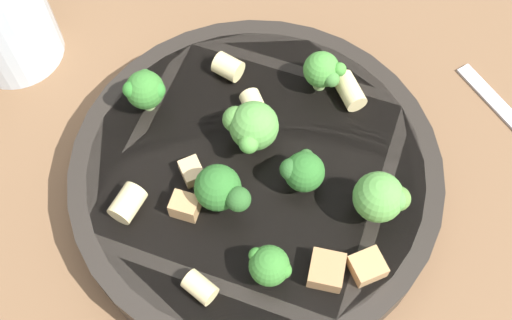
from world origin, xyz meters
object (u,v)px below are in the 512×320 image
object	(u,v)px
broccoli_floret_3	(145,90)
chicken_chunk_0	(185,206)
rigatoni_2	(350,91)
rigatoni_0	(228,67)
broccoli_floret_0	(270,266)
broccoli_floret_5	(323,70)
broccoli_floret_1	(222,192)
broccoli_floret_4	(303,171)
rigatoni_1	(128,203)
pasta_bowl	(256,176)
broccoli_floret_2	(382,198)
chicken_chunk_3	(327,270)
rigatoni_3	(200,287)
chicken_chunk_2	(367,266)
chicken_chunk_1	(192,171)
broccoli_floret_6	(252,126)
rigatoni_4	(254,106)

from	to	relation	value
broccoli_floret_3	chicken_chunk_0	distance (m)	0.09
rigatoni_2	rigatoni_0	bearing A→B (deg)	119.28
broccoli_floret_0	rigatoni_2	distance (m)	0.15
broccoli_floret_3	broccoli_floret_5	xyz separation A→B (m)	(0.10, -0.08, -0.00)
broccoli_floret_1	broccoli_floret_3	distance (m)	0.10
broccoli_floret_3	broccoli_floret_4	xyz separation A→B (m)	(0.03, -0.13, -0.00)
rigatoni_2	broccoli_floret_0	bearing A→B (deg)	-161.26
broccoli_floret_0	rigatoni_1	size ratio (longest dim) A/B	1.30
pasta_bowl	chicken_chunk_0	size ratio (longest dim) A/B	14.44
broccoli_floret_2	rigatoni_2	xyz separation A→B (m)	(0.06, 0.07, -0.02)
broccoli_floret_3	chicken_chunk_3	bearing A→B (deg)	-93.58
broccoli_floret_0	chicken_chunk_3	xyz separation A→B (m)	(0.03, -0.03, -0.01)
rigatoni_2	chicken_chunk_0	xyz separation A→B (m)	(-0.15, 0.02, -0.00)
rigatoni_3	chicken_chunk_3	bearing A→B (deg)	-39.60
broccoli_floret_5	chicken_chunk_2	bearing A→B (deg)	-128.31
broccoli_floret_2	broccoli_floret_3	size ratio (longest dim) A/B	1.18
broccoli_floret_3	rigatoni_3	world-z (taller)	broccoli_floret_3
broccoli_floret_4	rigatoni_3	world-z (taller)	broccoli_floret_4
pasta_bowl	rigatoni_1	distance (m)	0.10
rigatoni_1	rigatoni_3	world-z (taller)	rigatoni_1
broccoli_floret_0	chicken_chunk_1	size ratio (longest dim) A/B	1.70
rigatoni_2	chicken_chunk_3	world-z (taller)	rigatoni_2
rigatoni_0	broccoli_floret_6	bearing A→B (deg)	-120.82
chicken_chunk_1	rigatoni_3	bearing A→B (deg)	-131.22
rigatoni_0	chicken_chunk_2	bearing A→B (deg)	-106.68
broccoli_floret_5	chicken_chunk_2	xyz separation A→B (m)	(-0.09, -0.12, -0.01)
broccoli_floret_0	rigatoni_4	distance (m)	0.13
pasta_bowl	broccoli_floret_1	world-z (taller)	broccoli_floret_1
broccoli_floret_4	broccoli_floret_0	bearing A→B (deg)	-156.76
broccoli_floret_0	rigatoni_2	xyz separation A→B (m)	(0.14, 0.05, -0.01)
rigatoni_0	rigatoni_4	distance (m)	0.04
pasta_bowl	chicken_chunk_2	xyz separation A→B (m)	(-0.01, -0.10, 0.02)
broccoli_floret_1	chicken_chunk_1	xyz separation A→B (m)	(0.00, 0.03, -0.02)
rigatoni_0	pasta_bowl	bearing A→B (deg)	-122.80
rigatoni_1	broccoli_floret_2	bearing A→B (deg)	-48.78
rigatoni_4	chicken_chunk_0	distance (m)	0.09
broccoli_floret_3	rigatoni_3	xyz separation A→B (m)	(-0.07, -0.13, -0.01)
rigatoni_3	chicken_chunk_1	xyz separation A→B (m)	(0.06, 0.06, -0.00)
rigatoni_3	pasta_bowl	bearing A→B (deg)	20.92
broccoli_floret_1	chicken_chunk_3	distance (m)	0.08
rigatoni_4	chicken_chunk_2	bearing A→B (deg)	-106.38
rigatoni_1	rigatoni_4	distance (m)	0.12
chicken_chunk_2	rigatoni_3	bearing A→B (deg)	140.01
broccoli_floret_6	pasta_bowl	bearing A→B (deg)	-128.82
pasta_bowl	broccoli_floret_6	distance (m)	0.04
broccoli_floret_0	rigatoni_0	size ratio (longest dim) A/B	1.55
pasta_bowl	broccoli_floret_3	distance (m)	0.10
broccoli_floret_4	chicken_chunk_1	size ratio (longest dim) A/B	1.82
broccoli_floret_4	pasta_bowl	bearing A→B (deg)	109.86
rigatoni_1	chicken_chunk_1	world-z (taller)	rigatoni_1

